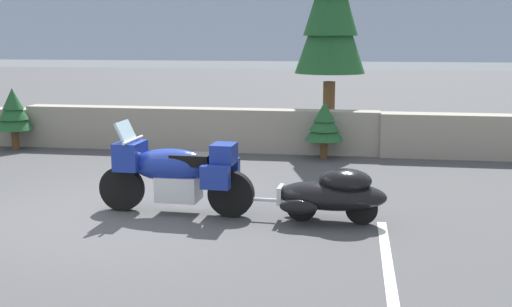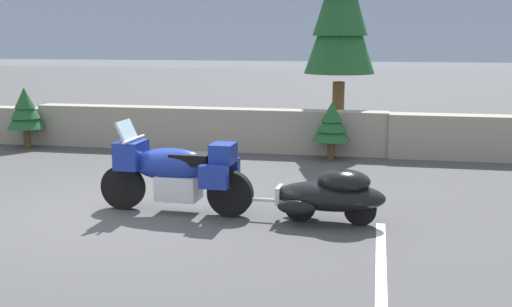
% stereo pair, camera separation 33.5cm
% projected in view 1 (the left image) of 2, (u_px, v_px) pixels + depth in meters
% --- Properties ---
extents(ground_plane, '(80.00, 80.00, 0.00)m').
position_uv_depth(ground_plane, '(108.00, 216.00, 8.84)').
color(ground_plane, '#424244').
extents(stone_guard_wall, '(24.00, 0.56, 0.95)m').
position_uv_depth(stone_guard_wall, '(222.00, 131.00, 13.78)').
color(stone_guard_wall, gray).
rests_on(stone_guard_wall, ground).
extents(distant_ridgeline, '(240.00, 80.00, 16.00)m').
position_uv_depth(distant_ridgeline, '(334.00, 1.00, 99.82)').
color(distant_ridgeline, '#99A8BF').
rests_on(distant_ridgeline, ground).
extents(touring_motorcycle, '(2.31, 0.79, 1.33)m').
position_uv_depth(touring_motorcycle, '(175.00, 171.00, 8.88)').
color(touring_motorcycle, black).
rests_on(touring_motorcycle, ground).
extents(car_shaped_trailer, '(2.21, 0.80, 0.76)m').
position_uv_depth(car_shaped_trailer, '(332.00, 193.00, 8.48)').
color(car_shaped_trailer, black).
rests_on(car_shaped_trailer, ground).
extents(pine_tree_tall, '(1.62, 1.62, 5.16)m').
position_uv_depth(pine_tree_tall, '(331.00, 5.00, 14.08)').
color(pine_tree_tall, brown).
rests_on(pine_tree_tall, ground).
extents(pine_sapling_near, '(0.85, 0.85, 1.39)m').
position_uv_depth(pine_sapling_near, '(13.00, 111.00, 13.91)').
color(pine_sapling_near, brown).
rests_on(pine_sapling_near, ground).
extents(pine_sapling_farther, '(0.81, 0.81, 1.20)m').
position_uv_depth(pine_sapling_farther, '(324.00, 123.00, 12.86)').
color(pine_sapling_farther, brown).
rests_on(pine_sapling_farther, ground).
extents(parking_stripe_marker, '(0.12, 3.60, 0.01)m').
position_uv_depth(parking_stripe_marker, '(388.00, 270.00, 6.80)').
color(parking_stripe_marker, silver).
rests_on(parking_stripe_marker, ground).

